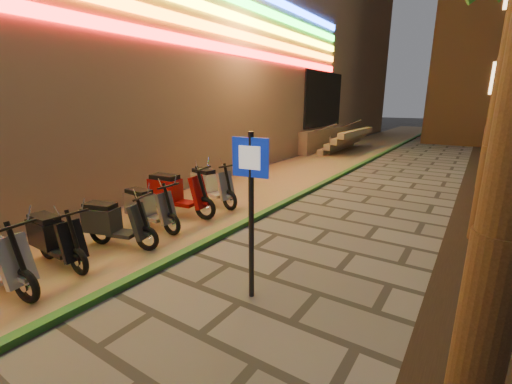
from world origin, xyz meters
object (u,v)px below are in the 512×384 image
Objects in this scene: scooter_6 at (54,238)px; scooter_8 at (147,207)px; scooter_10 at (210,185)px; scooter_7 at (112,223)px; scooter_9 at (175,193)px; pedestrian_sign at (251,194)px.

scooter_8 is (-0.04, 2.03, 0.01)m from scooter_6.
scooter_10 reaches higher than scooter_8.
scooter_8 is at bearing 85.80° from scooter_7.
scooter_10 is at bearing 77.12° from scooter_9.
scooter_9 reaches higher than scooter_8.
pedestrian_sign reaches higher than scooter_10.
scooter_8 is 1.01m from scooter_9.
scooter_6 is 0.98× the size of scooter_8.
pedestrian_sign is 3.72m from scooter_6.
scooter_9 reaches higher than scooter_10.
scooter_6 is 2.03m from scooter_8.
scooter_6 is at bearing -170.59° from pedestrian_sign.
scooter_9 reaches higher than scooter_6.
scooter_7 is at bearing -86.98° from scooter_9.
scooter_8 is at bearing -88.50° from scooter_9.
pedestrian_sign is 1.51× the size of scooter_8.
scooter_9 is (-0.17, 0.99, 0.08)m from scooter_8.
scooter_7 is 3.22m from scooter_10.
scooter_7 is at bearing -72.93° from scooter_10.
scooter_6 is 0.89× the size of scooter_10.
scooter_8 is 2.19m from scooter_10.
scooter_9 is at bearing 84.34° from scooter_7.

